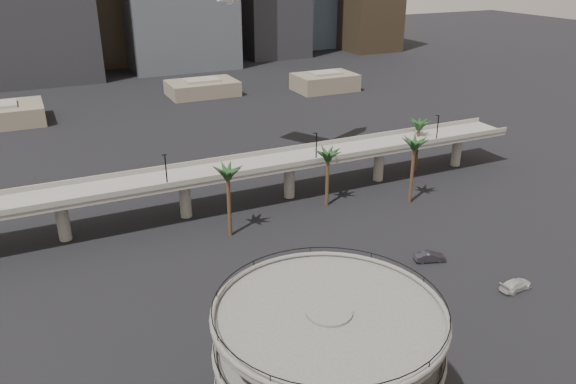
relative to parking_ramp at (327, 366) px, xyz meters
name	(u,v)px	position (x,y,z in m)	size (l,w,h in m)	color
ground	(404,380)	(13.00, 4.00, -9.84)	(700.00, 700.00, 0.00)	black
parking_ramp	(327,366)	(0.00, 0.00, 0.00)	(22.20, 22.20, 17.35)	#514E4C
overpass	(239,172)	(13.00, 59.00, -2.50)	(130.00, 9.30, 14.70)	slate
palm_trees	(354,149)	(34.48, 51.47, 1.46)	(54.40, 18.40, 14.00)	#442E1D
low_buildings	(166,96)	(19.89, 146.30, -6.97)	(135.00, 27.50, 6.80)	#675E4C
car_a	(334,327)	(10.02, 15.57, -9.12)	(1.70, 4.23, 1.44)	#B02C19
car_b	(430,257)	(33.52, 25.13, -9.00)	(1.77, 5.08, 1.67)	black
car_c	(516,285)	(39.91, 12.82, -9.02)	(2.27, 5.59, 1.62)	#B3B2AF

